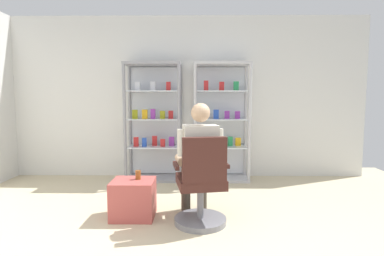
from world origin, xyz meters
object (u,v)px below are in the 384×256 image
at_px(display_cabinet_left, 154,121).
at_px(seated_shopkeeper, 199,156).
at_px(display_cabinet_right, 221,121).
at_px(storage_crate, 133,199).
at_px(tea_glass, 138,175).
at_px(office_chair, 201,189).

relative_size(display_cabinet_left, seated_shopkeeper, 1.47).
relative_size(display_cabinet_right, storage_crate, 4.03).
relative_size(storage_crate, tea_glass, 4.60).
distance_m(display_cabinet_left, office_chair, 2.09).
bearing_deg(seated_shopkeeper, display_cabinet_right, 77.36).
bearing_deg(seated_shopkeeper, display_cabinet_left, 112.77).
height_order(office_chair, tea_glass, office_chair).
distance_m(office_chair, seated_shopkeeper, 0.36).
xyz_separation_m(office_chair, tea_glass, (-0.71, 0.26, 0.08)).
height_order(display_cabinet_left, tea_glass, display_cabinet_left).
distance_m(display_cabinet_left, storage_crate, 1.82).
bearing_deg(storage_crate, display_cabinet_right, 56.04).
bearing_deg(tea_glass, seated_shopkeeper, -7.92).
height_order(seated_shopkeeper, tea_glass, seated_shopkeeper).
height_order(display_cabinet_right, tea_glass, display_cabinet_right).
bearing_deg(seated_shopkeeper, tea_glass, 172.08).
bearing_deg(office_chair, seated_shopkeeper, 99.93).
bearing_deg(seated_shopkeeper, storage_crate, 175.90).
distance_m(seated_shopkeeper, storage_crate, 0.89).
distance_m(office_chair, storage_crate, 0.81).
xyz_separation_m(display_cabinet_left, tea_glass, (0.03, -1.61, -0.48)).
bearing_deg(office_chair, display_cabinet_left, 111.74).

